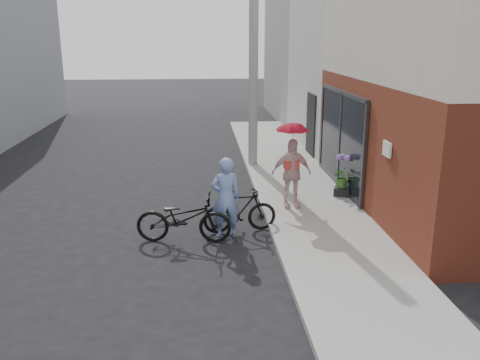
{
  "coord_description": "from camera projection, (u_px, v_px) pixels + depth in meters",
  "views": [
    {
      "loc": [
        -0.53,
        -9.37,
        3.99
      ],
      "look_at": [
        0.28,
        0.73,
        1.1
      ],
      "focal_mm": 38.0,
      "sensor_mm": 36.0,
      "label": 1
    }
  ],
  "objects": [
    {
      "name": "bike_left",
      "position": [
        184.0,
        218.0,
        10.07
      ],
      "size": [
        1.95,
        0.87,
        0.99
      ],
      "primitive_type": "imported",
      "rotation": [
        0.0,
        0.0,
        1.46
      ],
      "color": "black",
      "rests_on": "ground"
    },
    {
      "name": "officer",
      "position": [
        226.0,
        198.0,
        10.25
      ],
      "size": [
        0.66,
        0.48,
        1.67
      ],
      "primitive_type": "imported",
      "rotation": [
        0.0,
        0.0,
        3.28
      ],
      "color": "#7692D2",
      "rests_on": "ground"
    },
    {
      "name": "planter",
      "position": [
        342.0,
        191.0,
        12.75
      ],
      "size": [
        0.49,
        0.49,
        0.2
      ],
      "primitive_type": "cube",
      "rotation": [
        0.0,
        0.0,
        -0.38
      ],
      "color": "black",
      "rests_on": "sidewalk"
    },
    {
      "name": "bike_right",
      "position": [
        240.0,
        211.0,
        10.6
      ],
      "size": [
        1.6,
        0.66,
        0.94
      ],
      "primitive_type": "imported",
      "rotation": [
        0.0,
        0.0,
        1.71
      ],
      "color": "black",
      "rests_on": "ground"
    },
    {
      "name": "ground",
      "position": [
        229.0,
        243.0,
        10.12
      ],
      "size": [
        80.0,
        80.0,
        0.0
      ],
      "primitive_type": "plane",
      "color": "black",
      "rests_on": "ground"
    },
    {
      "name": "utility_pole",
      "position": [
        254.0,
        53.0,
        14.99
      ],
      "size": [
        0.28,
        0.28,
        7.0
      ],
      "primitive_type": "cylinder",
      "color": "#9E9E99",
      "rests_on": "ground"
    },
    {
      "name": "east_building_far",
      "position": [
        355.0,
        46.0,
        25.05
      ],
      "size": [
        8.0,
        8.0,
        7.0
      ],
      "primitive_type": "cube",
      "color": "gray",
      "rests_on": "ground"
    },
    {
      "name": "sidewalk",
      "position": [
        311.0,
        205.0,
        12.18
      ],
      "size": [
        2.2,
        24.0,
        0.12
      ],
      "primitive_type": "cube",
      "color": "#979792",
      "rests_on": "ground"
    },
    {
      "name": "potted_plant",
      "position": [
        343.0,
        177.0,
        12.65
      ],
      "size": [
        0.49,
        0.43,
        0.55
      ],
      "primitive_type": "imported",
      "color": "#396A2A",
      "rests_on": "planter"
    },
    {
      "name": "kimono_woman",
      "position": [
        291.0,
        173.0,
        11.71
      ],
      "size": [
        0.99,
        0.51,
        1.62
      ],
      "primitive_type": "imported",
      "rotation": [
        0.0,
        0.0,
        0.13
      ],
      "color": "beige",
      "rests_on": "sidewalk"
    },
    {
      "name": "curb",
      "position": [
        263.0,
        207.0,
        12.09
      ],
      "size": [
        0.12,
        24.0,
        0.12
      ],
      "primitive_type": "cube",
      "color": "#9E9E99",
      "rests_on": "ground"
    },
    {
      "name": "plaster_building",
      "position": [
        412.0,
        50.0,
        18.34
      ],
      "size": [
        8.0,
        6.0,
        7.0
      ],
      "primitive_type": "cube",
      "color": "silver",
      "rests_on": "ground"
    },
    {
      "name": "parasol",
      "position": [
        293.0,
        125.0,
        11.4
      ],
      "size": [
        0.73,
        0.73,
        0.64
      ],
      "primitive_type": "imported",
      "color": "red",
      "rests_on": "kimono_woman"
    }
  ]
}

